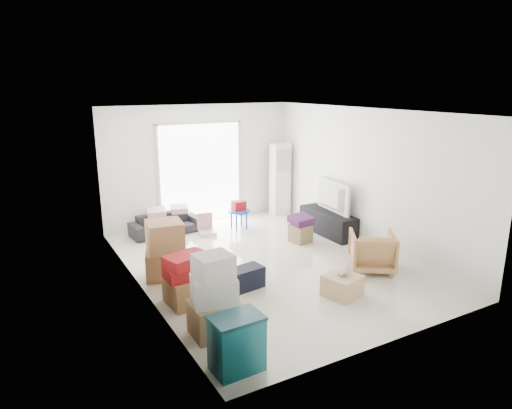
{
  "coord_description": "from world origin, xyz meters",
  "views": [
    {
      "loc": [
        -3.92,
        -6.62,
        3.14
      ],
      "look_at": [
        -0.1,
        0.2,
        1.06
      ],
      "focal_mm": 32.0,
      "sensor_mm": 36.0,
      "label": 1
    }
  ],
  "objects": [
    {
      "name": "room_shell",
      "position": [
        0.0,
        0.0,
        1.35
      ],
      "size": [
        4.98,
        6.48,
        3.18
      ],
      "color": "beige",
      "rests_on": "ground"
    },
    {
      "name": "storage_bins",
      "position": [
        -1.9,
        -2.57,
        0.33
      ],
      "size": [
        0.6,
        0.43,
        0.66
      ],
      "rotation": [
        0.0,
        0.0,
        0.04
      ],
      "color": "#116066",
      "rests_on": "room_shell"
    },
    {
      "name": "pillow_left",
      "position": [
        -1.25,
        2.45,
        0.64
      ],
      "size": [
        0.4,
        0.33,
        0.11
      ],
      "primitive_type": "cube",
      "rotation": [
        0.0,
        0.0,
        -0.15
      ],
      "color": "#C691A2",
      "rests_on": "sofa"
    },
    {
      "name": "pillow_right",
      "position": [
        -0.73,
        2.46,
        0.65
      ],
      "size": [
        0.39,
        0.34,
        0.12
      ],
      "primitive_type": "cube",
      "rotation": [
        0.0,
        0.0,
        -0.23
      ],
      "color": "#C691A2",
      "rests_on": "sofa"
    },
    {
      "name": "box_stack_a",
      "position": [
        -1.8,
        -1.75,
        0.49
      ],
      "size": [
        0.63,
        0.55,
        1.09
      ],
      "rotation": [
        0.0,
        0.0,
        -0.08
      ],
      "color": "#906041",
      "rests_on": "room_shell"
    },
    {
      "name": "kids_table",
      "position": [
        0.5,
        2.05,
        0.45
      ],
      "size": [
        0.5,
        0.5,
        0.63
      ],
      "rotation": [
        0.0,
        0.0,
        0.37
      ],
      "color": "#153DAD",
      "rests_on": "room_shell"
    },
    {
      "name": "wood_crate",
      "position": [
        0.35,
        -1.69,
        0.16
      ],
      "size": [
        0.59,
        0.59,
        0.32
      ],
      "primitive_type": "cube",
      "rotation": [
        0.0,
        0.0,
        0.26
      ],
      "color": "tan",
      "rests_on": "room_shell"
    },
    {
      "name": "television",
      "position": [
        2.0,
        0.79,
        0.57
      ],
      "size": [
        0.77,
        1.21,
        0.15
      ],
      "primitive_type": "imported",
      "rotation": [
        0.0,
        0.0,
        1.47
      ],
      "color": "black",
      "rests_on": "tv_console"
    },
    {
      "name": "sliding_door",
      "position": [
        0.0,
        2.98,
        1.24
      ],
      "size": [
        2.1,
        0.04,
        2.33
      ],
      "color": "white",
      "rests_on": "room_shell"
    },
    {
      "name": "toy_walker",
      "position": [
        -0.3,
        2.02,
        0.13
      ],
      "size": [
        0.4,
        0.37,
        0.46
      ],
      "rotation": [
        0.0,
        0.0,
        -0.21
      ],
      "color": "silver",
      "rests_on": "room_shell"
    },
    {
      "name": "loose_box",
      "position": [
        -1.23,
        0.45,
        0.16
      ],
      "size": [
        0.39,
        0.39,
        0.31
      ],
      "primitive_type": "cube",
      "rotation": [
        0.0,
        0.0,
        -0.06
      ],
      "color": "#906041",
      "rests_on": "room_shell"
    },
    {
      "name": "armchair",
      "position": [
        1.44,
        -1.16,
        0.38
      ],
      "size": [
        0.99,
        0.98,
        0.75
      ],
      "primitive_type": "imported",
      "rotation": [
        0.0,
        0.0,
        2.55
      ],
      "color": "tan",
      "rests_on": "room_shell"
    },
    {
      "name": "ottoman",
      "position": [
        1.19,
        0.64,
        0.18
      ],
      "size": [
        0.43,
        0.43,
        0.37
      ],
      "primitive_type": "cube",
      "rotation": [
        0.0,
        0.0,
        0.17
      ],
      "color": "olive",
      "rests_on": "room_shell"
    },
    {
      "name": "plush_bunny",
      "position": [
        0.38,
        -1.68,
        0.39
      ],
      "size": [
        0.29,
        0.17,
        0.15
      ],
      "rotation": [
        0.0,
        0.0,
        0.43
      ],
      "color": "#B2ADA8",
      "rests_on": "wood_crate"
    },
    {
      "name": "tv_console",
      "position": [
        2.0,
        0.79,
        0.25
      ],
      "size": [
        0.45,
        1.49,
        0.5
      ],
      "primitive_type": "cube",
      "color": "black",
      "rests_on": "room_shell"
    },
    {
      "name": "box_stack_c",
      "position": [
        -1.77,
        0.28,
        0.47
      ],
      "size": [
        0.79,
        0.72,
        0.97
      ],
      "rotation": [
        0.0,
        0.0,
        -0.3
      ],
      "color": "#906041",
      "rests_on": "room_shell"
    },
    {
      "name": "duffel_bag",
      "position": [
        -0.8,
        -0.73,
        0.17
      ],
      "size": [
        0.58,
        0.4,
        0.34
      ],
      "primitive_type": "cube",
      "rotation": [
        0.0,
        0.0,
        0.15
      ],
      "color": "black",
      "rests_on": "room_shell"
    },
    {
      "name": "blanket",
      "position": [
        1.19,
        0.64,
        0.44
      ],
      "size": [
        0.42,
        0.42,
        0.14
      ],
      "primitive_type": "cube",
      "rotation": [
        0.0,
        0.0,
        0.04
      ],
      "color": "#3E1C46",
      "rests_on": "ottoman"
    },
    {
      "name": "box_stack_b",
      "position": [
        -1.8,
        -0.77,
        0.35
      ],
      "size": [
        0.68,
        0.6,
        0.76
      ],
      "rotation": [
        0.0,
        0.0,
        0.11
      ],
      "color": "#906041",
      "rests_on": "room_shell"
    },
    {
      "name": "sofa",
      "position": [
        -1.04,
        2.5,
        0.29
      ],
      "size": [
        1.53,
        0.56,
        0.59
      ],
      "primitive_type": "imported",
      "rotation": [
        0.0,
        0.0,
        0.08
      ],
      "color": "black",
      "rests_on": "room_shell"
    },
    {
      "name": "ac_tower",
      "position": [
        1.95,
        2.65,
        0.88
      ],
      "size": [
        0.45,
        0.3,
        1.75
      ],
      "primitive_type": "cube",
      "color": "white",
      "rests_on": "room_shell"
    }
  ]
}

